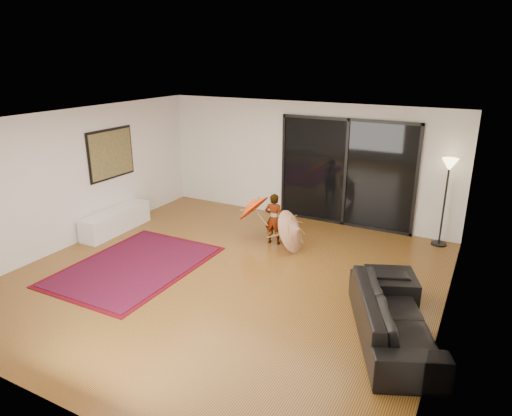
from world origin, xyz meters
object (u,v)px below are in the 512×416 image
Objects in this scene: media_console at (116,221)px; child at (274,219)px; sofa at (393,316)px; ottoman at (390,287)px.

child is at bearing 14.89° from media_console.
child reaches higher than sofa.
sofa is 3.63m from child.
sofa reaches higher than ottoman.
ottoman is at bearing -9.96° from sofa.
child is at bearing 28.49° from sofa.
sofa is at bearing -76.28° from ottoman.
media_console is 3.50m from child.
sofa is at bearing 134.63° from child.
sofa is at bearing -12.98° from media_console.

